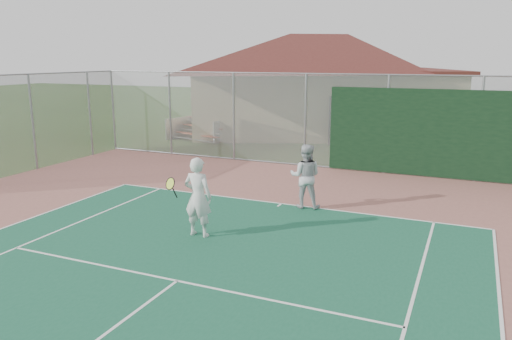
{
  "coord_description": "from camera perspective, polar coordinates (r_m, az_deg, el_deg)",
  "views": [
    {
      "loc": [
        4.79,
        -0.89,
        4.09
      ],
      "look_at": [
        -0.08,
        10.26,
        1.33
      ],
      "focal_mm": 35.0,
      "sensor_mm": 36.0,
      "label": 1
    }
  ],
  "objects": [
    {
      "name": "back_fence",
      "position": [
        18.23,
        14.98,
        4.71
      ],
      "size": [
        20.08,
        0.11,
        3.53
      ],
      "color": "gray",
      "rests_on": "ground"
    },
    {
      "name": "side_fence_left",
      "position": [
        20.09,
        -24.16,
        4.97
      ],
      "size": [
        0.08,
        9.0,
        3.5
      ],
      "color": "gray",
      "rests_on": "ground"
    },
    {
      "name": "clubhouse",
      "position": [
        28.46,
        7.51,
        10.83
      ],
      "size": [
        16.99,
        14.21,
        6.26
      ],
      "rotation": [
        0.0,
        0.0,
        0.37
      ],
      "color": "tan",
      "rests_on": "ground"
    },
    {
      "name": "bleachers",
      "position": [
        25.34,
        -6.25,
        4.7
      ],
      "size": [
        3.28,
        2.39,
        1.07
      ],
      "rotation": [
        0.0,
        0.0,
        -0.29
      ],
      "color": "#9A4123",
      "rests_on": "ground"
    },
    {
      "name": "player_white_front",
      "position": [
        11.55,
        -6.69,
        -3.15
      ],
      "size": [
        1.09,
        0.72,
        1.86
      ],
      "rotation": [
        0.0,
        0.0,
        3.17
      ],
      "color": "silver",
      "rests_on": "ground"
    },
    {
      "name": "player_grey_back",
      "position": [
        13.74,
        5.67,
        -0.78
      ],
      "size": [
        0.98,
        0.83,
        1.77
      ],
      "rotation": [
        0.0,
        0.0,
        3.34
      ],
      "color": "#B4B6BA",
      "rests_on": "ground"
    }
  ]
}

